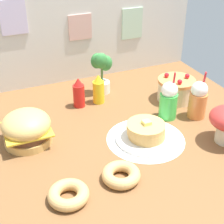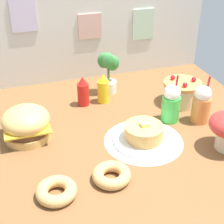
# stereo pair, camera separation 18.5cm
# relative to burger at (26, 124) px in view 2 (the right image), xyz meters

# --- Properties ---
(ground_plane) EXTENTS (2.09, 1.89, 0.02)m
(ground_plane) POSITION_rel_burger_xyz_m (0.58, -0.16, -0.11)
(ground_plane) COLOR brown
(back_wall) EXTENTS (2.09, 0.04, 0.85)m
(back_wall) POSITION_rel_burger_xyz_m (0.58, 0.77, 0.32)
(back_wall) COLOR beige
(back_wall) RESTS_ON ground_plane
(doily_mat) EXTENTS (0.50, 0.50, 0.00)m
(doily_mat) POSITION_rel_burger_xyz_m (0.69, -0.26, -0.10)
(doily_mat) COLOR white
(doily_mat) RESTS_ON ground_plane
(burger) EXTENTS (0.30, 0.30, 0.22)m
(burger) POSITION_rel_burger_xyz_m (0.00, 0.00, 0.00)
(burger) COLOR #DBA859
(burger) RESTS_ON ground_plane
(pancake_stack) EXTENTS (0.38, 0.38, 0.13)m
(pancake_stack) POSITION_rel_burger_xyz_m (0.69, -0.26, -0.05)
(pancake_stack) COLOR white
(pancake_stack) RESTS_ON doily_mat
(layer_cake) EXTENTS (0.28, 0.28, 0.21)m
(layer_cake) POSITION_rel_burger_xyz_m (1.15, 0.12, -0.02)
(layer_cake) COLOR beige
(layer_cake) RESTS_ON ground_plane
(ketchup_bottle) EXTENTS (0.09, 0.09, 0.23)m
(ketchup_bottle) POSITION_rel_burger_xyz_m (0.44, 0.31, 0.00)
(ketchup_bottle) COLOR red
(ketchup_bottle) RESTS_ON ground_plane
(mustard_bottle) EXTENTS (0.09, 0.09, 0.23)m
(mustard_bottle) POSITION_rel_burger_xyz_m (0.59, 0.31, 0.00)
(mustard_bottle) COLOR yellow
(mustard_bottle) RESTS_ON ground_plane
(cream_soda_cup) EXTENTS (0.12, 0.12, 0.34)m
(cream_soda_cup) POSITION_rel_burger_xyz_m (0.95, -0.08, 0.03)
(cream_soda_cup) COLOR green
(cream_soda_cup) RESTS_ON ground_plane
(orange_float_cup) EXTENTS (0.12, 0.12, 0.34)m
(orange_float_cup) POSITION_rel_burger_xyz_m (1.15, -0.15, 0.03)
(orange_float_cup) COLOR orange
(orange_float_cup) RESTS_ON ground_plane
(donut_pink_glaze) EXTENTS (0.21, 0.21, 0.06)m
(donut_pink_glaze) POSITION_rel_burger_xyz_m (0.09, -0.57, -0.07)
(donut_pink_glaze) COLOR tan
(donut_pink_glaze) RESTS_ON ground_plane
(donut_chocolate) EXTENTS (0.21, 0.21, 0.06)m
(donut_chocolate) POSITION_rel_burger_xyz_m (0.39, -0.54, -0.07)
(donut_chocolate) COLOR tan
(donut_chocolate) RESTS_ON ground_plane
(potted_plant) EXTENTS (0.17, 0.13, 0.34)m
(potted_plant) POSITION_rel_burger_xyz_m (0.68, 0.45, 0.08)
(potted_plant) COLOR white
(potted_plant) RESTS_ON ground_plane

